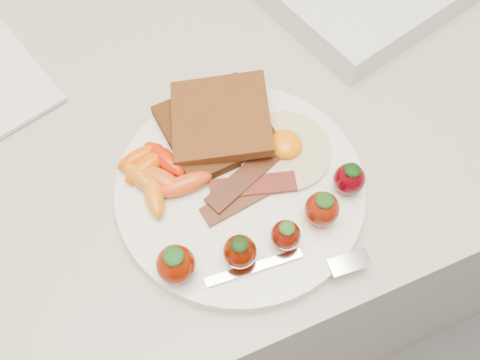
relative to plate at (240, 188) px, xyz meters
name	(u,v)px	position (x,y,z in m)	size (l,w,h in m)	color
counter	(198,245)	(-0.03, 0.14, -0.46)	(2.00, 0.60, 0.90)	gray
plate	(240,188)	(0.00, 0.00, 0.00)	(0.27, 0.27, 0.02)	silver
toast_lower	(215,127)	(0.00, 0.07, 0.02)	(0.11, 0.11, 0.01)	black
toast_upper	(221,118)	(0.01, 0.07, 0.03)	(0.11, 0.11, 0.01)	#4D2309
fried_egg	(285,149)	(0.06, 0.02, 0.01)	(0.13, 0.13, 0.02)	beige
bacon_strips	(246,188)	(0.00, -0.01, 0.01)	(0.11, 0.06, 0.01)	#34100A
baby_carrots	(157,174)	(-0.08, 0.04, 0.02)	(0.09, 0.10, 0.02)	#D64F00
strawberries	(269,229)	(0.00, -0.07, 0.03)	(0.23, 0.06, 0.05)	#6A1100
fork	(297,265)	(0.02, -0.11, 0.01)	(0.16, 0.05, 0.00)	silver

